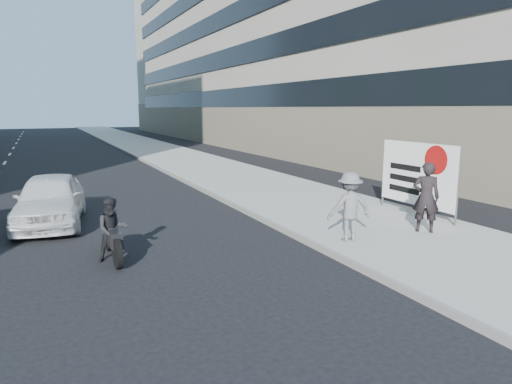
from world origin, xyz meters
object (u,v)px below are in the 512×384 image
white_sedan_near (50,199)px  motorcycle (112,232)px  pedestrian_woman (426,197)px  jogger (349,207)px  protest_banner (417,174)px

white_sedan_near → motorcycle: (1.17, -4.08, -0.11)m
pedestrian_woman → motorcycle: pedestrian_woman is taller
jogger → pedestrian_woman: pedestrian_woman is taller
pedestrian_woman → protest_banner: size_ratio=0.61×
pedestrian_woman → motorcycle: size_ratio=0.91×
white_sedan_near → motorcycle: 4.25m
protest_banner → white_sedan_near: size_ratio=0.70×
pedestrian_woman → protest_banner: protest_banner is taller
white_sedan_near → protest_banner: bearing=-14.2°
jogger → protest_banner: protest_banner is taller
protest_banner → white_sedan_near: 10.93m
jogger → motorcycle: bearing=-2.8°
pedestrian_woman → white_sedan_near: (-8.86, 5.70, -0.33)m
jogger → white_sedan_near: (-6.57, 5.50, -0.25)m
jogger → protest_banner: (3.54, 1.40, 0.40)m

